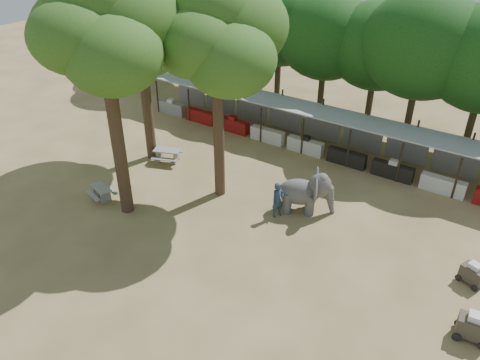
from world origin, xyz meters
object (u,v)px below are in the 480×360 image
Objects in this scene: handler at (278,200)px; elephant at (306,192)px; yard_tree_left at (139,21)px; picnic_table_near at (102,191)px; cart_back at (473,274)px; yard_tree_back at (216,33)px; cart_front at (474,327)px; yard_tree_center at (102,27)px; picnic_table_far at (167,154)px.

elephant is at bearing -15.52° from handler.
handler is (9.80, -1.28, -7.25)m from yard_tree_left.
yard_tree_left is at bearing 105.07° from handler.
handler is at bearing 40.66° from picnic_table_near.
cart_back is at bearing 29.69° from picnic_table_near.
yard_tree_back is 16.02m from cart_front.
cart_front is (18.35, 1.19, 0.14)m from picnic_table_near.
picnic_table_near is (-1.78, -0.19, -8.76)m from yard_tree_center.
yard_tree_center is 7.21× the size of picnic_table_near.
yard_tree_left is 5.42× the size of picnic_table_far.
handler is at bearing 158.48° from cart_front.
cart_front is 3.14m from cart_back.
picnic_table_far is 18.64m from cart_front.
yard_tree_left is at bearing 170.54° from yard_tree_back.
picnic_table_far is 1.67× the size of cart_back.
elephant is 2.49× the size of cart_back.
picnic_table_far is 1.57× the size of cart_front.
cart_front is (8.83, -3.93, -0.55)m from elephant.
yard_tree_center is at bearing 177.48° from cart_front.
yard_tree_left is 9.41m from picnic_table_near.
cart_front is (19.58, -4.00, -7.61)m from yard_tree_left.
cart_front is at bearing 3.47° from yard_tree_center.
cart_back is (-0.61, 3.08, -0.09)m from cart_front.
elephant is at bearing 44.41° from picnic_table_near.
picnic_table_near is (-4.78, -4.19, -8.09)m from yard_tree_back.
yard_tree_left is 9.05× the size of cart_back.
handler is at bearing -152.29° from elephant.
yard_tree_left is 20.49m from cart_back.
yard_tree_center reaches higher than handler.
yard_tree_left is 6.09m from yard_tree_back.
cart_back is at bearing -30.15° from elephant.
cart_back is at bearing -2.76° from yard_tree_left.
cart_back is (9.16, 0.36, -0.44)m from handler.
yard_tree_center is at bearing 22.21° from picnic_table_near.
yard_tree_left is at bearing 162.48° from cart_front.
cart_front is at bearing -33.89° from picnic_table_far.
elephant is 2.34× the size of cart_front.
handler is 10.15m from cart_front.
yard_tree_left is 0.97× the size of yard_tree_back.
yard_tree_left is 21.38m from cart_front.
yard_tree_back is at bearing 53.14° from yard_tree_center.
yard_tree_back reaches higher than elephant.
elephant is 1.49× the size of picnic_table_far.
yard_tree_back is at bearing 57.39° from picnic_table_near.
picnic_table_far is at bearing 108.61° from yard_tree_center.
handler is 1.13× the size of picnic_table_near.
cart_front is at bearing -83.04° from handler.
yard_tree_center is 1.06× the size of yard_tree_back.
yard_tree_center is (3.00, -5.00, 1.01)m from yard_tree_left.
yard_tree_left is at bearing 155.36° from elephant.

